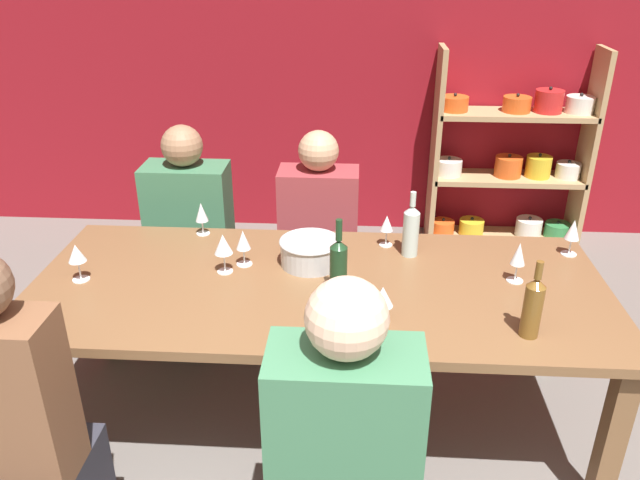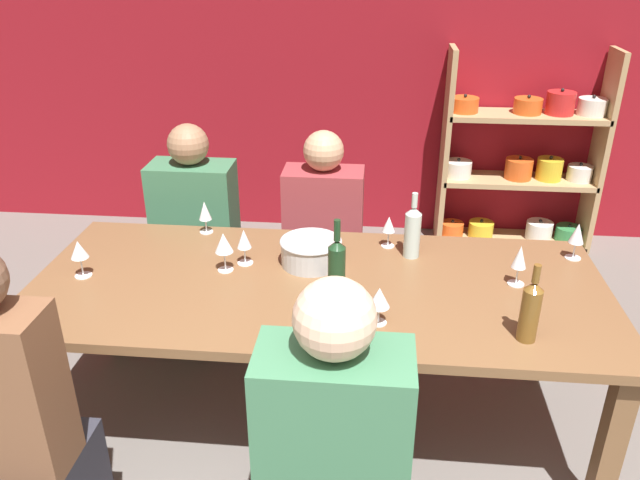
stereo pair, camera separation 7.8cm
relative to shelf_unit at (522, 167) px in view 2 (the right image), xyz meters
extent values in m
cube|color=maroon|center=(-1.14, 0.20, 0.77)|extent=(8.80, 0.06, 2.70)
cube|color=tan|center=(-0.54, 0.00, 0.11)|extent=(0.04, 0.30, 1.38)
cube|color=tan|center=(0.50, 0.00, 0.11)|extent=(0.04, 0.30, 1.38)
cube|color=tan|center=(-0.02, 0.00, -0.56)|extent=(1.04, 0.30, 0.04)
cylinder|color=#E0561E|center=(-0.44, 0.00, -0.49)|extent=(0.17, 0.17, 0.10)
sphere|color=black|center=(-0.44, 0.00, -0.43)|extent=(0.02, 0.02, 0.02)
cylinder|color=gold|center=(-0.23, 0.00, -0.48)|extent=(0.18, 0.18, 0.11)
sphere|color=black|center=(-0.23, 0.00, -0.42)|extent=(0.02, 0.02, 0.02)
cylinder|color=silver|center=(0.19, 0.00, -0.48)|extent=(0.19, 0.19, 0.13)
sphere|color=black|center=(0.19, 0.00, -0.40)|extent=(0.02, 0.02, 0.02)
cylinder|color=#338447|center=(0.39, 0.00, -0.49)|extent=(0.18, 0.18, 0.10)
sphere|color=black|center=(0.39, 0.00, -0.43)|extent=(0.02, 0.02, 0.02)
cube|color=tan|center=(-0.02, 0.00, -0.10)|extent=(1.04, 0.30, 0.04)
cylinder|color=silver|center=(-0.44, 0.00, -0.02)|extent=(0.19, 0.19, 0.11)
sphere|color=black|center=(-0.44, 0.00, 0.04)|extent=(0.02, 0.02, 0.02)
cylinder|color=#E0561E|center=(-0.02, 0.00, -0.01)|extent=(0.19, 0.19, 0.14)
sphere|color=black|center=(-0.02, 0.00, 0.07)|extent=(0.02, 0.02, 0.02)
cylinder|color=gold|center=(0.19, 0.00, -0.01)|extent=(0.17, 0.17, 0.15)
sphere|color=black|center=(0.19, 0.00, 0.08)|extent=(0.02, 0.02, 0.02)
cylinder|color=silver|center=(0.39, 0.00, -0.03)|extent=(0.17, 0.17, 0.10)
sphere|color=black|center=(0.39, 0.00, 0.04)|extent=(0.02, 0.02, 0.02)
cube|color=tan|center=(-0.02, 0.00, 0.36)|extent=(1.04, 0.30, 0.04)
cylinder|color=#E0561E|center=(-0.44, 0.00, 0.43)|extent=(0.19, 0.19, 0.10)
sphere|color=black|center=(-0.44, 0.00, 0.49)|extent=(0.02, 0.02, 0.02)
cylinder|color=#E0561E|center=(-0.02, 0.00, 0.43)|extent=(0.19, 0.19, 0.10)
sphere|color=black|center=(-0.02, 0.00, 0.49)|extent=(0.02, 0.02, 0.02)
cylinder|color=red|center=(0.19, 0.00, 0.45)|extent=(0.19, 0.19, 0.15)
sphere|color=black|center=(0.19, 0.00, 0.54)|extent=(0.02, 0.02, 0.02)
cylinder|color=silver|center=(0.39, 0.00, 0.43)|extent=(0.19, 0.19, 0.11)
sphere|color=black|center=(0.39, 0.00, 0.50)|extent=(0.02, 0.02, 0.02)
cube|color=brown|center=(-1.23, -2.01, 0.13)|extent=(2.38, 1.02, 0.04)
cube|color=brown|center=(-2.34, -2.44, -0.23)|extent=(0.08, 0.08, 0.68)
cube|color=brown|center=(-0.12, -2.44, -0.23)|extent=(0.08, 0.08, 0.68)
cube|color=brown|center=(-2.34, -1.57, -0.23)|extent=(0.08, 0.08, 0.68)
cube|color=brown|center=(-0.12, -1.57, -0.23)|extent=(0.08, 0.08, 0.68)
cylinder|color=#B7BABC|center=(-1.27, -1.84, 0.20)|extent=(0.26, 0.26, 0.11)
torus|color=#B7BABC|center=(-1.27, -1.84, 0.26)|extent=(0.27, 0.27, 0.01)
cylinder|color=brown|center=(-0.45, -2.33, 0.25)|extent=(0.07, 0.07, 0.20)
cone|color=brown|center=(-0.45, -2.33, 0.36)|extent=(0.07, 0.07, 0.03)
cylinder|color=brown|center=(-0.45, -2.33, 0.41)|extent=(0.03, 0.03, 0.07)
cylinder|color=#19381E|center=(-1.14, -2.11, 0.26)|extent=(0.07, 0.07, 0.22)
cone|color=#19381E|center=(-1.14, -2.11, 0.38)|extent=(0.07, 0.07, 0.03)
cylinder|color=#19381E|center=(-1.14, -2.11, 0.44)|extent=(0.03, 0.03, 0.09)
cylinder|color=#B2C6C1|center=(-0.84, -1.72, 0.25)|extent=(0.07, 0.07, 0.20)
cone|color=#B2C6C1|center=(-0.84, -1.72, 0.37)|extent=(0.07, 0.07, 0.03)
cylinder|color=#B2C6C1|center=(-0.84, -1.72, 0.42)|extent=(0.03, 0.03, 0.07)
cylinder|color=white|center=(-0.94, -1.63, 0.15)|extent=(0.06, 0.06, 0.00)
cylinder|color=white|center=(-0.94, -1.63, 0.19)|extent=(0.01, 0.01, 0.07)
cone|color=white|center=(-0.94, -1.63, 0.26)|extent=(0.06, 0.06, 0.07)
cylinder|color=beige|center=(-0.94, -1.63, 0.24)|extent=(0.03, 0.03, 0.03)
cylinder|color=white|center=(-0.41, -1.94, 0.15)|extent=(0.07, 0.07, 0.00)
cylinder|color=white|center=(-0.41, -1.94, 0.19)|extent=(0.01, 0.01, 0.08)
cone|color=white|center=(-0.41, -1.94, 0.27)|extent=(0.06, 0.06, 0.10)
cylinder|color=beige|center=(-0.41, -1.94, 0.25)|extent=(0.03, 0.03, 0.04)
cylinder|color=white|center=(-2.22, -2.04, 0.15)|extent=(0.07, 0.07, 0.00)
cylinder|color=white|center=(-2.22, -2.04, 0.19)|extent=(0.01, 0.01, 0.08)
cone|color=white|center=(-2.22, -2.04, 0.27)|extent=(0.07, 0.07, 0.08)
cylinder|color=white|center=(-0.97, -2.28, 0.15)|extent=(0.06, 0.06, 0.00)
cylinder|color=white|center=(-0.97, -2.28, 0.18)|extent=(0.01, 0.01, 0.07)
cone|color=white|center=(-0.97, -2.28, 0.26)|extent=(0.08, 0.08, 0.08)
cylinder|color=maroon|center=(-0.97, -2.28, 0.24)|extent=(0.04, 0.04, 0.03)
cylinder|color=white|center=(-0.12, -1.67, 0.15)|extent=(0.07, 0.07, 0.00)
cylinder|color=white|center=(-0.12, -1.67, 0.19)|extent=(0.01, 0.01, 0.07)
cone|color=white|center=(-0.12, -1.67, 0.27)|extent=(0.07, 0.07, 0.09)
cylinder|color=white|center=(-1.56, -1.86, 0.15)|extent=(0.07, 0.07, 0.00)
cylinder|color=white|center=(-1.56, -1.86, 0.19)|extent=(0.01, 0.01, 0.07)
cone|color=white|center=(-1.56, -1.86, 0.27)|extent=(0.06, 0.06, 0.08)
cylinder|color=white|center=(-1.63, -1.93, 0.15)|extent=(0.07, 0.07, 0.00)
cylinder|color=white|center=(-1.63, -1.93, 0.19)|extent=(0.01, 0.01, 0.09)
cone|color=white|center=(-1.63, -1.93, 0.28)|extent=(0.08, 0.08, 0.09)
cylinder|color=beige|center=(-1.63, -1.93, 0.26)|extent=(0.04, 0.04, 0.03)
cylinder|color=white|center=(-1.82, -1.56, 0.15)|extent=(0.06, 0.06, 0.00)
cylinder|color=white|center=(-1.82, -1.56, 0.18)|extent=(0.01, 0.01, 0.07)
cone|color=white|center=(-1.82, -1.56, 0.26)|extent=(0.06, 0.06, 0.09)
cylinder|color=maroon|center=(-1.82, -1.56, 0.24)|extent=(0.03, 0.03, 0.04)
cube|color=#3D7551|center=(-1.10, -2.85, 0.12)|extent=(0.45, 0.24, 0.58)
sphere|color=beige|center=(-1.10, -2.85, 0.53)|extent=(0.23, 0.23, 0.23)
cube|color=#2D2D38|center=(-1.29, -1.11, -0.38)|extent=(0.43, 0.54, 0.40)
cube|color=#99383D|center=(-1.29, -1.11, 0.07)|extent=(0.43, 0.24, 0.50)
sphere|color=tan|center=(-1.29, -1.11, 0.43)|extent=(0.22, 0.22, 0.22)
cube|color=brown|center=(-2.11, -2.84, 0.20)|extent=(0.35, 0.19, 0.57)
cube|color=#2D2D38|center=(-2.00, -1.15, -0.37)|extent=(0.45, 0.57, 0.41)
cube|color=#3D7551|center=(-2.00, -1.15, 0.09)|extent=(0.45, 0.25, 0.51)
sphere|color=#9E7556|center=(-2.00, -1.15, 0.46)|extent=(0.22, 0.22, 0.22)
camera|label=1|loc=(-1.08, -4.25, 1.43)|focal=35.00mm
camera|label=2|loc=(-1.00, -4.24, 1.43)|focal=35.00mm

